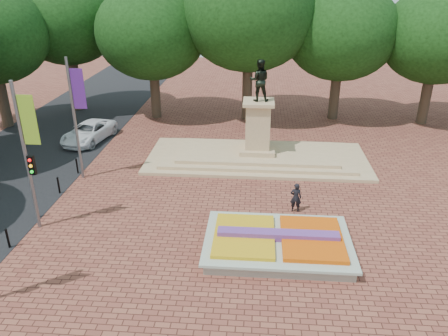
% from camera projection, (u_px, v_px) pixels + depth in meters
% --- Properties ---
extents(ground, '(90.00, 90.00, 0.00)m').
position_uv_depth(ground, '(255.00, 224.00, 20.91)').
color(ground, brown).
rests_on(ground, ground).
extents(asphalt_street, '(9.00, 90.00, 0.02)m').
position_uv_depth(asphalt_street, '(10.00, 171.00, 26.55)').
color(asphalt_street, black).
rests_on(asphalt_street, ground).
extents(flower_bed, '(6.30, 4.30, 0.91)m').
position_uv_depth(flower_bed, '(278.00, 242.00, 18.86)').
color(flower_bed, gray).
rests_on(flower_bed, ground).
extents(monument, '(14.00, 6.00, 6.40)m').
position_uv_depth(monument, '(257.00, 147.00, 27.83)').
color(monument, tan).
rests_on(monument, ground).
extents(tree_row_back, '(44.80, 8.80, 10.43)m').
position_uv_depth(tree_row_back, '(290.00, 33.00, 34.39)').
color(tree_row_back, '#382B1F').
rests_on(tree_row_back, ground).
extents(banner_poles, '(0.88, 11.17, 7.00)m').
position_uv_depth(banner_poles, '(24.00, 154.00, 18.87)').
color(banner_poles, slate).
rests_on(banner_poles, ground).
extents(bollard_row, '(0.12, 13.12, 0.98)m').
position_uv_depth(bollard_row, '(22.00, 222.00, 20.11)').
color(bollard_row, black).
rests_on(bollard_row, ground).
extents(van, '(3.10, 5.19, 1.35)m').
position_uv_depth(van, '(89.00, 132.00, 31.05)').
color(van, white).
rests_on(van, ground).
extents(pedestrian, '(0.58, 0.39, 1.56)m').
position_uv_depth(pedestrian, '(296.00, 197.00, 21.77)').
color(pedestrian, black).
rests_on(pedestrian, ground).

